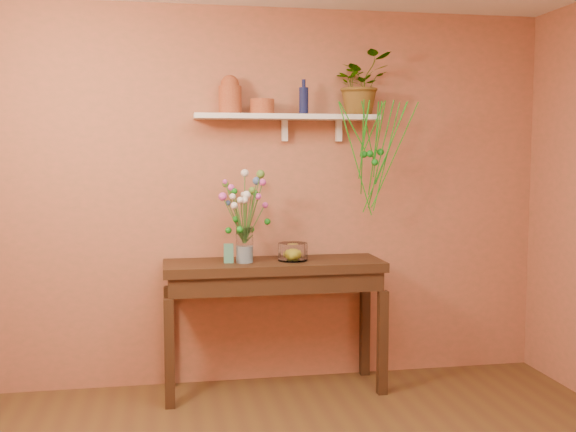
# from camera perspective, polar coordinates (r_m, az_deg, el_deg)

# --- Properties ---
(room) EXTENTS (4.04, 4.04, 2.70)m
(room) POSITION_cam_1_polar(r_m,az_deg,el_deg) (2.98, 5.32, -0.79)
(room) COLOR brown
(room) RESTS_ON ground
(sideboard) EXTENTS (1.52, 0.49, 0.92)m
(sideboard) POSITION_cam_1_polar(r_m,az_deg,el_deg) (4.73, -1.20, -5.41)
(sideboard) COLOR #341E13
(sideboard) RESTS_ON ground
(wall_shelf) EXTENTS (1.30, 0.24, 0.19)m
(wall_shelf) POSITION_cam_1_polar(r_m,az_deg,el_deg) (4.81, 0.02, 8.28)
(wall_shelf) COLOR white
(wall_shelf) RESTS_ON room
(terracotta_jug) EXTENTS (0.18, 0.18, 0.27)m
(terracotta_jug) POSITION_cam_1_polar(r_m,az_deg,el_deg) (4.77, -4.90, 10.09)
(terracotta_jug) COLOR #99542B
(terracotta_jug) RESTS_ON wall_shelf
(terracotta_pot) EXTENTS (0.18, 0.18, 0.10)m
(terracotta_pot) POSITION_cam_1_polar(r_m,az_deg,el_deg) (4.76, -2.19, 9.19)
(terracotta_pot) COLOR #99542B
(terracotta_pot) RESTS_ON wall_shelf
(blue_bottle) EXTENTS (0.08, 0.08, 0.24)m
(blue_bottle) POSITION_cam_1_polar(r_m,az_deg,el_deg) (4.83, 1.33, 9.71)
(blue_bottle) COLOR #111944
(blue_bottle) RESTS_ON wall_shelf
(spider_plant) EXTENTS (0.49, 0.46, 0.44)m
(spider_plant) POSITION_cam_1_polar(r_m,az_deg,el_deg) (4.94, 6.11, 11.01)
(spider_plant) COLOR #18791A
(spider_plant) RESTS_ON wall_shelf
(plant_fronds) EXTENTS (0.56, 0.35, 0.80)m
(plant_fronds) POSITION_cam_1_polar(r_m,az_deg,el_deg) (4.79, 7.23, 5.46)
(plant_fronds) COLOR #18791A
(plant_fronds) RESTS_ON wall_shelf
(glass_vase) EXTENTS (0.12, 0.12, 0.24)m
(glass_vase) POSITION_cam_1_polar(r_m,az_deg,el_deg) (4.63, -3.67, -2.67)
(glass_vase) COLOR white
(glass_vase) RESTS_ON sideboard
(bouquet) EXTENTS (0.36, 0.47, 0.50)m
(bouquet) POSITION_cam_1_polar(r_m,az_deg,el_deg) (4.61, -3.75, 1.41)
(bouquet) COLOR #386B28
(bouquet) RESTS_ON glass_vase
(glass_bowl) EXTENTS (0.21, 0.21, 0.12)m
(glass_bowl) POSITION_cam_1_polar(r_m,az_deg,el_deg) (4.72, 0.40, -3.09)
(glass_bowl) COLOR white
(glass_bowl) RESTS_ON sideboard
(lemon) EXTENTS (0.08, 0.08, 0.08)m
(lemon) POSITION_cam_1_polar(r_m,az_deg,el_deg) (4.73, 0.41, -3.19)
(lemon) COLOR yellow
(lemon) RESTS_ON glass_bowl
(carton) EXTENTS (0.07, 0.05, 0.13)m
(carton) POSITION_cam_1_polar(r_m,az_deg,el_deg) (4.64, -5.03, -3.14)
(carton) COLOR #32617C
(carton) RESTS_ON sideboard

